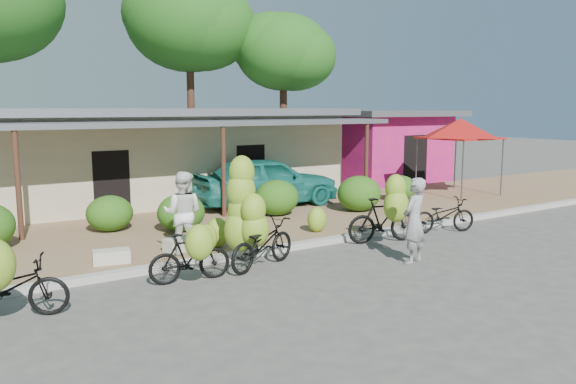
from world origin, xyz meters
name	(u,v)px	position (x,y,z in m)	size (l,w,h in m)	color
ground	(354,267)	(0.00, 0.00, 0.00)	(100.00, 100.00, 0.00)	#4A4845
sidewalk	(242,224)	(0.00, 5.00, 0.06)	(60.00, 6.00, 0.12)	#8F654D
curb	(301,245)	(0.00, 2.00, 0.07)	(60.00, 0.25, 0.15)	#A8A399
shop_main	(165,153)	(0.00, 10.93, 1.72)	(13.00, 8.50, 3.35)	#C2BA93
shop_pink	(377,144)	(10.50, 10.99, 1.67)	(6.00, 6.00, 3.25)	#CC1F5B
tree_center_right	(184,19)	(3.31, 16.61, 7.51)	(5.96, 5.90, 9.77)	#44291B
tree_near_right	(279,50)	(7.31, 14.61, 6.14)	(4.77, 4.62, 7.91)	#44291B
hedge_1	(110,213)	(-3.48, 5.90, 0.60)	(1.23, 1.10, 0.96)	#265212
hedge_2	(181,213)	(-1.89, 4.87, 0.62)	(1.28, 1.15, 1.00)	#265212
hedge_3	(277,198)	(1.42, 5.39, 0.66)	(1.39, 1.25, 1.08)	#265212
hedge_4	(359,193)	(3.99, 4.57, 0.68)	(1.44, 1.29, 1.12)	#265212
hedge_5	(401,188)	(6.57, 5.36, 0.56)	(1.14, 1.02, 0.89)	#265212
red_canopy	(460,128)	(9.43, 5.23, 2.61)	(3.50, 3.50, 2.86)	#59595E
bike_far_left	(4,284)	(-6.58, 0.70, 0.61)	(2.01, 1.53, 1.46)	black
bike_left	(192,255)	(-3.32, 0.86, 0.57)	(1.67, 1.20, 1.27)	black
bike_center	(253,225)	(-1.73, 1.31, 0.89)	(2.08, 1.51, 2.36)	black
bike_right	(387,214)	(2.02, 1.19, 0.75)	(1.98, 1.42, 1.80)	black
bike_far_right	(444,215)	(4.22, 1.31, 0.47)	(1.91, 1.18, 0.95)	black
loose_banana_a	(207,238)	(-2.24, 2.52, 0.44)	(0.50, 0.43, 0.63)	#8CA92A
loose_banana_b	(217,233)	(-1.87, 2.75, 0.47)	(0.56, 0.48, 0.71)	#8CA92A
loose_banana_c	(317,219)	(1.07, 2.81, 0.45)	(0.53, 0.45, 0.67)	#8CA92A
sack_near	(183,244)	(-2.65, 2.94, 0.27)	(0.85, 0.40, 0.30)	beige
sack_far	(111,256)	(-4.34, 2.74, 0.26)	(0.75, 0.38, 0.28)	beige
vendor	(414,221)	(1.31, -0.43, 0.94)	(0.69, 0.45, 1.88)	gray
bystander	(183,213)	(-2.77, 2.60, 1.05)	(0.90, 0.70, 1.86)	white
teal_van	(267,181)	(2.03, 7.00, 0.95)	(1.96, 4.87, 1.66)	#176A60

